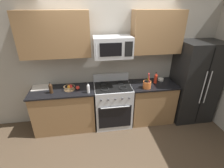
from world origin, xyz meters
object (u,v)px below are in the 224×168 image
at_px(bottle_soy, 51,88).
at_px(range_oven, 113,105).
at_px(bottle_hot_sauce, 156,78).
at_px(utensil_crock, 147,84).
at_px(apple_loose, 78,88).
at_px(bottle_vinegar, 88,88).
at_px(prep_bowl, 161,79).
at_px(microwave, 113,47).
at_px(cutting_board, 41,87).
at_px(refrigerator, 194,82).
at_px(fruit_basket, 69,88).

bearing_deg(bottle_soy, range_oven, 4.22).
xyz_separation_m(range_oven, bottle_hot_sauce, (0.93, 0.04, 0.55)).
distance_m(utensil_crock, apple_loose, 1.38).
bearing_deg(bottle_vinegar, apple_loose, 141.71).
relative_size(utensil_crock, prep_bowl, 2.68).
xyz_separation_m(microwave, bottle_vinegar, (-0.50, -0.21, -0.71)).
bearing_deg(bottle_vinegar, bottle_hot_sauce, 8.78).
relative_size(apple_loose, bottle_vinegar, 0.36).
relative_size(bottle_hot_sauce, bottle_vinegar, 1.16).
bearing_deg(prep_bowl, bottle_hot_sauce, -146.95).
relative_size(microwave, prep_bowl, 5.56).
distance_m(microwave, bottle_soy, 1.39).
xyz_separation_m(utensil_crock, cutting_board, (-2.12, 0.33, -0.07)).
distance_m(cutting_board, bottle_vinegar, 1.02).
bearing_deg(apple_loose, bottle_hot_sauce, 2.01).
bearing_deg(microwave, refrigerator, -1.35).
bearing_deg(utensil_crock, refrigerator, 7.00).
bearing_deg(bottle_vinegar, prep_bowl, 11.71).
bearing_deg(apple_loose, cutting_board, 165.52).
distance_m(bottle_vinegar, prep_bowl, 1.63).
xyz_separation_m(bottle_vinegar, prep_bowl, (1.60, 0.33, -0.07)).
relative_size(utensil_crock, bottle_hot_sauce, 1.41).
xyz_separation_m(apple_loose, bottle_soy, (-0.49, -0.07, 0.07)).
distance_m(fruit_basket, prep_bowl, 1.97).
bearing_deg(bottle_hot_sauce, apple_loose, -177.99).
bearing_deg(cutting_board, bottle_hot_sauce, -3.25).
xyz_separation_m(microwave, prep_bowl, (1.10, 0.12, -0.78)).
bearing_deg(bottle_soy, cutting_board, 133.92).
distance_m(range_oven, prep_bowl, 1.20).
bearing_deg(prep_bowl, range_oven, -172.24).
bearing_deg(microwave, bottle_hot_sauce, 0.84).
height_order(microwave, cutting_board, microwave).
bearing_deg(bottle_hot_sauce, bottle_soy, -176.57).
xyz_separation_m(bottle_hot_sauce, bottle_soy, (-2.12, -0.13, -0.01)).
xyz_separation_m(fruit_basket, bottle_soy, (-0.33, -0.09, 0.06)).
bearing_deg(refrigerator, microwave, 178.65).
bearing_deg(bottle_hot_sauce, microwave, -179.16).
height_order(cutting_board, bottle_hot_sauce, bottle_hot_sauce).
xyz_separation_m(range_oven, utensil_crock, (0.67, -0.16, 0.52)).
xyz_separation_m(microwave, utensil_crock, (0.67, -0.18, -0.73)).
bearing_deg(bottle_soy, bottle_hot_sauce, 3.43).
height_order(microwave, utensil_crock, microwave).
bearing_deg(fruit_basket, utensil_crock, -5.86).
height_order(bottle_hot_sauce, prep_bowl, bottle_hot_sauce).
bearing_deg(prep_bowl, utensil_crock, -144.39).
xyz_separation_m(range_oven, apple_loose, (-0.70, -0.02, 0.47)).
relative_size(bottle_hot_sauce, prep_bowl, 1.91).
bearing_deg(bottle_hot_sauce, utensil_crock, -142.79).
xyz_separation_m(range_oven, cutting_board, (-1.45, 0.17, 0.44)).
distance_m(range_oven, bottle_hot_sauce, 1.08).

